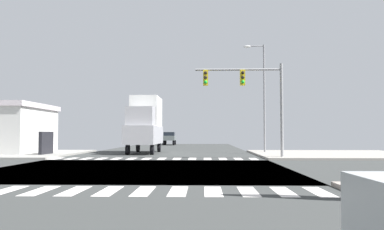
{
  "coord_description": "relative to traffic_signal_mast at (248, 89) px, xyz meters",
  "views": [
    {
      "loc": [
        2.97,
        -18.64,
        1.65
      ],
      "look_at": [
        2.19,
        8.74,
        2.95
      ],
      "focal_mm": 36.89,
      "sensor_mm": 36.0,
      "label": 1
    }
  ],
  "objects": [
    {
      "name": "ground",
      "position": [
        -5.92,
        -7.49,
        -4.67
      ],
      "size": [
        90.0,
        90.0,
        0.05
      ],
      "color": "#323433"
    },
    {
      "name": "sidewalk_corner_ne",
      "position": [
        7.08,
        4.51,
        -4.57
      ],
      "size": [
        12.0,
        12.0,
        0.14
      ],
      "color": "gray",
      "rests_on": "ground"
    },
    {
      "name": "sidewalk_corner_nw",
      "position": [
        -18.92,
        4.51,
        -4.57
      ],
      "size": [
        12.0,
        12.0,
        0.14
      ],
      "color": "gray",
      "rests_on": "ground"
    },
    {
      "name": "crosswalk_near",
      "position": [
        -6.17,
        -14.79,
        -4.64
      ],
      "size": [
        13.5,
        2.0,
        0.01
      ],
      "color": "silver",
      "rests_on": "ground"
    },
    {
      "name": "crosswalk_far",
      "position": [
        -6.17,
        -0.19,
        -4.64
      ],
      "size": [
        13.5,
        2.0,
        0.01
      ],
      "color": "silver",
      "rests_on": "ground"
    },
    {
      "name": "traffic_signal_mast",
      "position": [
        0.0,
        0.0,
        0.0
      ],
      "size": [
        5.82,
        0.55,
        6.32
      ],
      "color": "gray",
      "rests_on": "ground"
    },
    {
      "name": "street_lamp",
      "position": [
        1.94,
        6.78,
        0.72
      ],
      "size": [
        1.78,
        0.32,
        9.11
      ],
      "color": "gray",
      "rests_on": "ground"
    },
    {
      "name": "box_truck_queued_2",
      "position": [
        -7.92,
        7.38,
        -2.08
      ],
      "size": [
        2.4,
        7.2,
        4.85
      ],
      "rotation": [
        0.0,
        0.0,
        3.14
      ],
      "color": "black",
      "rests_on": "ground"
    },
    {
      "name": "sedan_trailing_2",
      "position": [
        -7.92,
        31.74,
        -3.53
      ],
      "size": [
        1.8,
        4.3,
        1.88
      ],
      "rotation": [
        0.0,
        0.0,
        3.14
      ],
      "color": "black",
      "rests_on": "ground"
    }
  ]
}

